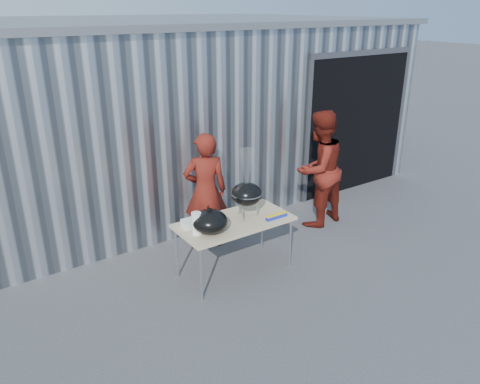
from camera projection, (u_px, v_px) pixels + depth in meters
ground at (272, 277)px, 6.16m from camera, size 80.00×80.00×0.00m
building at (171, 99)px, 9.58m from camera, size 8.20×6.20×3.10m
folding_table at (234, 224)px, 6.03m from camera, size 1.50×0.75×0.75m
kettle_grill at (247, 187)px, 5.95m from camera, size 0.40×0.40×0.93m
grill_lid at (210, 221)px, 5.66m from camera, size 0.44×0.44×0.32m
paper_towels at (197, 223)px, 5.62m from camera, size 0.12×0.12×0.28m
white_tub at (190, 223)px, 5.83m from camera, size 0.20×0.15×0.10m
foil_box at (277, 216)px, 6.07m from camera, size 0.32×0.05×0.06m
person_cook at (206, 191)px, 6.68m from camera, size 0.73×0.61×1.71m
person_bystander at (319, 169)px, 7.36m from camera, size 0.98×0.81×1.86m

